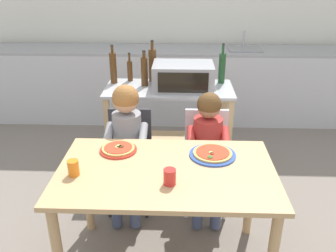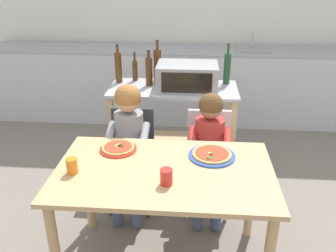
{
  "view_description": "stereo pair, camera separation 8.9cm",
  "coord_description": "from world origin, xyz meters",
  "px_view_note": "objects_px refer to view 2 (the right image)",
  "views": [
    {
      "loc": [
        0.08,
        -1.87,
        1.89
      ],
      "look_at": [
        0.0,
        0.3,
        0.9
      ],
      "focal_mm": 38.78,
      "sensor_mm": 36.0,
      "label": 1
    },
    {
      "loc": [
        0.17,
        -1.87,
        1.89
      ],
      "look_at": [
        0.0,
        0.3,
        0.9
      ],
      "focal_mm": 38.78,
      "sensor_mm": 36.0,
      "label": 2
    }
  ],
  "objects_px": {
    "bottle_dark_olive_oil": "(227,68)",
    "bottle_squat_spirits": "(118,67)",
    "bottle_tall_green_wine": "(158,64)",
    "child_in_grey_shirt": "(128,135)",
    "dining_chair_left": "(132,152)",
    "pizza_plate_red_rimmed": "(118,148)",
    "dining_table": "(164,184)",
    "pizza_plate_blue_rimmed": "(212,155)",
    "toaster_oven": "(187,77)",
    "drinking_cup_red": "(166,177)",
    "bottle_brown_beer": "(135,70)",
    "bottle_slim_sauce": "(149,70)",
    "kitchen_island_cart": "(173,116)",
    "drinking_cup_orange": "(72,166)",
    "dining_chair_right": "(208,154)",
    "child_in_red_shirt": "(209,143)"
  },
  "relations": [
    {
      "from": "bottle_dark_olive_oil",
      "to": "bottle_squat_spirits",
      "type": "bearing_deg",
      "value": -177.91
    },
    {
      "from": "bottle_tall_green_wine",
      "to": "bottle_squat_spirits",
      "type": "bearing_deg",
      "value": -167.44
    },
    {
      "from": "bottle_squat_spirits",
      "to": "child_in_grey_shirt",
      "type": "relative_size",
      "value": 0.34
    },
    {
      "from": "dining_chair_left",
      "to": "pizza_plate_red_rimmed",
      "type": "distance_m",
      "value": 0.54
    },
    {
      "from": "child_in_grey_shirt",
      "to": "bottle_tall_green_wine",
      "type": "bearing_deg",
      "value": 80.96
    },
    {
      "from": "dining_table",
      "to": "pizza_plate_blue_rimmed",
      "type": "bearing_deg",
      "value": 31.84
    },
    {
      "from": "toaster_oven",
      "to": "drinking_cup_red",
      "type": "xyz_separation_m",
      "value": [
        -0.07,
        -1.36,
        -0.17
      ]
    },
    {
      "from": "bottle_brown_beer",
      "to": "drinking_cup_red",
      "type": "distance_m",
      "value": 1.65
    },
    {
      "from": "child_in_grey_shirt",
      "to": "bottle_slim_sauce",
      "type": "bearing_deg",
      "value": 83.98
    },
    {
      "from": "bottle_tall_green_wine",
      "to": "drinking_cup_red",
      "type": "distance_m",
      "value": 1.62
    },
    {
      "from": "bottle_squat_spirits",
      "to": "dining_table",
      "type": "bearing_deg",
      "value": -68.22
    },
    {
      "from": "toaster_oven",
      "to": "bottle_dark_olive_oil",
      "type": "bearing_deg",
      "value": 27.79
    },
    {
      "from": "toaster_oven",
      "to": "dining_table",
      "type": "xyz_separation_m",
      "value": [
        -0.1,
        -1.21,
        -0.32
      ]
    },
    {
      "from": "kitchen_island_cart",
      "to": "child_in_grey_shirt",
      "type": "bearing_deg",
      "value": -114.34
    },
    {
      "from": "bottle_brown_beer",
      "to": "pizza_plate_blue_rimmed",
      "type": "height_order",
      "value": "bottle_brown_beer"
    },
    {
      "from": "bottle_squat_spirits",
      "to": "dining_table",
      "type": "xyz_separation_m",
      "value": [
        0.54,
        -1.36,
        -0.36
      ]
    },
    {
      "from": "kitchen_island_cart",
      "to": "dining_chair_left",
      "type": "distance_m",
      "value": 0.63
    },
    {
      "from": "bottle_squat_spirits",
      "to": "bottle_dark_olive_oil",
      "type": "bearing_deg",
      "value": 2.09
    },
    {
      "from": "dining_table",
      "to": "drinking_cup_orange",
      "type": "height_order",
      "value": "drinking_cup_orange"
    },
    {
      "from": "drinking_cup_red",
      "to": "kitchen_island_cart",
      "type": "bearing_deg",
      "value": 92.08
    },
    {
      "from": "pizza_plate_red_rimmed",
      "to": "bottle_dark_olive_oil",
      "type": "bearing_deg",
      "value": 56.3
    },
    {
      "from": "bottle_brown_beer",
      "to": "pizza_plate_red_rimmed",
      "type": "bearing_deg",
      "value": -86.4
    },
    {
      "from": "bottle_brown_beer",
      "to": "bottle_dark_olive_oil",
      "type": "distance_m",
      "value": 0.86
    },
    {
      "from": "toaster_oven",
      "to": "bottle_brown_beer",
      "type": "distance_m",
      "value": 0.55
    },
    {
      "from": "bottle_squat_spirits",
      "to": "bottle_dark_olive_oil",
      "type": "height_order",
      "value": "bottle_dark_olive_oil"
    },
    {
      "from": "dining_chair_right",
      "to": "bottle_brown_beer",
      "type": "bearing_deg",
      "value": 133.19
    },
    {
      "from": "child_in_red_shirt",
      "to": "drinking_cup_red",
      "type": "height_order",
      "value": "child_in_red_shirt"
    },
    {
      "from": "child_in_red_shirt",
      "to": "dining_chair_left",
      "type": "bearing_deg",
      "value": 169.14
    },
    {
      "from": "dining_chair_left",
      "to": "child_in_grey_shirt",
      "type": "bearing_deg",
      "value": -90.0
    },
    {
      "from": "bottle_slim_sauce",
      "to": "child_in_grey_shirt",
      "type": "relative_size",
      "value": 0.31
    },
    {
      "from": "drinking_cup_red",
      "to": "drinking_cup_orange",
      "type": "height_order",
      "value": "drinking_cup_orange"
    },
    {
      "from": "bottle_slim_sauce",
      "to": "dining_table",
      "type": "distance_m",
      "value": 1.36
    },
    {
      "from": "child_in_grey_shirt",
      "to": "child_in_red_shirt",
      "type": "height_order",
      "value": "child_in_grey_shirt"
    },
    {
      "from": "kitchen_island_cart",
      "to": "bottle_tall_green_wine",
      "type": "xyz_separation_m",
      "value": [
        -0.16,
        0.2,
        0.44
      ]
    },
    {
      "from": "bottle_squat_spirits",
      "to": "drinking_cup_red",
      "type": "xyz_separation_m",
      "value": [
        0.57,
        -1.51,
        -0.2
      ]
    },
    {
      "from": "child_in_grey_shirt",
      "to": "drinking_cup_red",
      "type": "xyz_separation_m",
      "value": [
        0.35,
        -0.72,
        0.11
      ]
    },
    {
      "from": "dining_chair_right",
      "to": "pizza_plate_blue_rimmed",
      "type": "bearing_deg",
      "value": -90.01
    },
    {
      "from": "bottle_slim_sauce",
      "to": "dining_chair_left",
      "type": "distance_m",
      "value": 0.79
    },
    {
      "from": "bottle_squat_spirits",
      "to": "bottle_slim_sauce",
      "type": "bearing_deg",
      "value": -13.27
    },
    {
      "from": "bottle_slim_sauce",
      "to": "bottle_brown_beer",
      "type": "xyz_separation_m",
      "value": [
        -0.15,
        0.14,
        -0.04
      ]
    },
    {
      "from": "bottle_slim_sauce",
      "to": "pizza_plate_blue_rimmed",
      "type": "bearing_deg",
      "value": -64.02
    },
    {
      "from": "child_in_red_shirt",
      "to": "drinking_cup_red",
      "type": "bearing_deg",
      "value": -110.1
    },
    {
      "from": "bottle_dark_olive_oil",
      "to": "dining_chair_left",
      "type": "bearing_deg",
      "value": -137.86
    },
    {
      "from": "bottle_brown_beer",
      "to": "bottle_dark_olive_oil",
      "type": "height_order",
      "value": "bottle_dark_olive_oil"
    },
    {
      "from": "bottle_squat_spirits",
      "to": "drinking_cup_orange",
      "type": "bearing_deg",
      "value": -89.74
    },
    {
      "from": "child_in_red_shirt",
      "to": "toaster_oven",
      "type": "bearing_deg",
      "value": 106.79
    },
    {
      "from": "kitchen_island_cart",
      "to": "bottle_brown_beer",
      "type": "bearing_deg",
      "value": 152.5
    },
    {
      "from": "bottle_slim_sauce",
      "to": "pizza_plate_blue_rimmed",
      "type": "relative_size",
      "value": 1.08
    },
    {
      "from": "pizza_plate_red_rimmed",
      "to": "dining_table",
      "type": "bearing_deg",
      "value": -34.51
    },
    {
      "from": "child_in_grey_shirt",
      "to": "drinking_cup_orange",
      "type": "xyz_separation_m",
      "value": [
        -0.21,
        -0.65,
        0.11
      ]
    }
  ]
}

